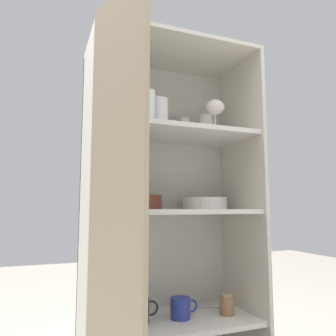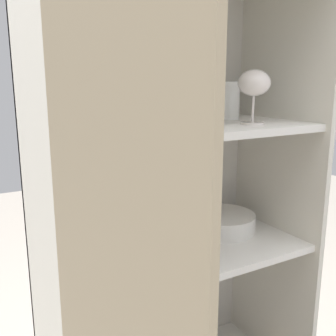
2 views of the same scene
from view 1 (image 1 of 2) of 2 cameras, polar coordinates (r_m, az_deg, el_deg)
cupboard_back_panel at (r=1.63m, az=-1.91°, el=-8.84°), size 0.75×0.02×1.53m
cupboard_side_left at (r=1.36m, az=-14.02°, el=-9.04°), size 0.02×0.39×1.53m
cupboard_side_right at (r=1.62m, az=12.75°, el=-8.69°), size 0.02×0.39×1.53m
cupboard_top_panel at (r=1.62m, az=0.53°, el=19.48°), size 0.75×0.39×0.02m
shelf_board_lower at (r=1.53m, az=0.58°, el=-25.14°), size 0.71×0.36×0.02m
shelf_board_middle at (r=1.45m, az=0.56°, el=-7.57°), size 0.71×0.36×0.02m
shelf_board_upper at (r=1.49m, az=0.55°, el=6.02°), size 0.71×0.36×0.02m
cupboard_door at (r=0.99m, az=-9.35°, el=-10.03°), size 0.10×0.36×1.53m
tumbler_glass_0 at (r=1.45m, az=-1.64°, el=9.46°), size 0.08×0.08×0.13m
tumbler_glass_1 at (r=1.32m, az=-9.96°, el=11.33°), size 0.07×0.07×0.14m
tumbler_glass_2 at (r=1.65m, az=6.58°, el=7.14°), size 0.07×0.07×0.11m
tumbler_glass_3 at (r=1.37m, az=-3.67°, el=10.55°), size 0.07×0.07×0.14m
tumbler_glass_4 at (r=1.43m, az=-9.51°, el=9.92°), size 0.07×0.07×0.14m
tumbler_glass_5 at (r=1.63m, az=2.75°, el=6.98°), size 0.06×0.06×0.10m
tumbler_glass_6 at (r=1.55m, az=-8.23°, el=8.44°), size 0.08×0.08×0.13m
wine_glass_0 at (r=1.52m, az=8.17°, el=10.25°), size 0.09×0.09×0.14m
wine_bottle at (r=1.57m, az=-4.98°, el=10.49°), size 0.07×0.07×0.29m
plate_stack_white at (r=1.58m, az=6.38°, el=-6.12°), size 0.21×0.21×0.05m
mixing_bowl_large at (r=1.48m, az=-4.56°, el=-5.83°), size 0.18×0.18×0.06m
serving_bowl_small at (r=1.32m, az=-7.59°, el=-5.68°), size 0.15×0.15×0.06m
coffee_mug_primary at (r=1.51m, az=2.25°, el=-23.20°), size 0.12×0.08×0.09m
coffee_mug_extra_1 at (r=1.46m, az=-5.04°, el=-23.50°), size 0.13×0.09×0.10m
storage_jar at (r=1.58m, az=10.22°, el=-22.36°), size 0.06×0.06×0.09m
serving_spoon at (r=1.68m, az=7.28°, el=-22.87°), size 0.17×0.09×0.01m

